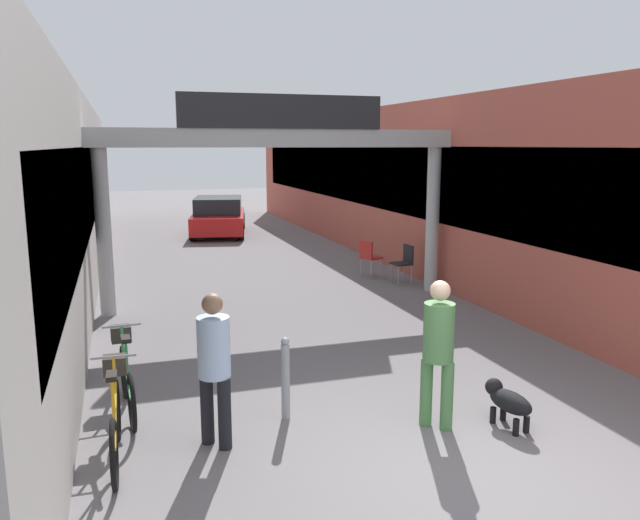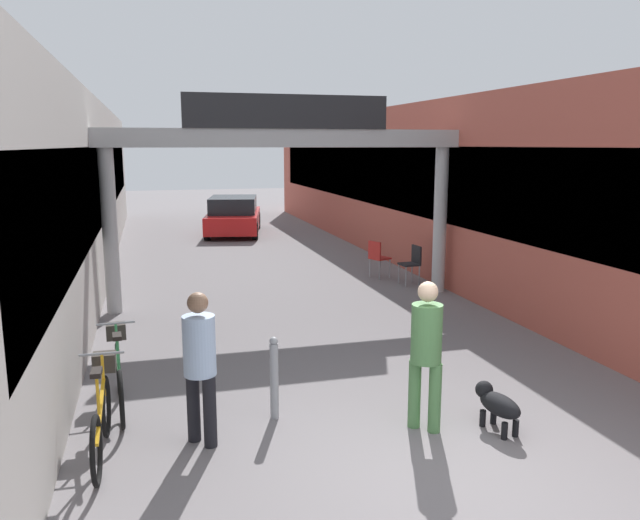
{
  "view_description": "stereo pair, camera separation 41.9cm",
  "coord_description": "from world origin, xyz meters",
  "px_view_note": "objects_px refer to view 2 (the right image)",
  "views": [
    {
      "loc": [
        -3.03,
        -4.94,
        3.14
      ],
      "look_at": [
        0.0,
        4.5,
        1.3
      ],
      "focal_mm": 35.0,
      "sensor_mm": 36.0,
      "label": 1
    },
    {
      "loc": [
        -2.63,
        -5.06,
        3.14
      ],
      "look_at": [
        0.0,
        4.5,
        1.3
      ],
      "focal_mm": 35.0,
      "sensor_mm": 36.0,
      "label": 2
    }
  ],
  "objects_px": {
    "cafe_chair_black_nearer": "(412,261)",
    "cafe_chair_red_farther": "(378,256)",
    "dog_on_leash": "(497,404)",
    "parked_car_red": "(234,216)",
    "pedestrian_companion": "(200,359)",
    "bicycle_orange_nearest": "(102,413)",
    "bicycle_green_second": "(119,372)",
    "bollard_post_metal": "(274,377)",
    "pedestrian_with_dog": "(426,346)"
  },
  "relations": [
    {
      "from": "pedestrian_companion",
      "to": "dog_on_leash",
      "type": "height_order",
      "value": "pedestrian_companion"
    },
    {
      "from": "bollard_post_metal",
      "to": "cafe_chair_red_farther",
      "type": "height_order",
      "value": "bollard_post_metal"
    },
    {
      "from": "pedestrian_with_dog",
      "to": "dog_on_leash",
      "type": "distance_m",
      "value": 1.04
    },
    {
      "from": "cafe_chair_red_farther",
      "to": "bicycle_green_second",
      "type": "bearing_deg",
      "value": -132.41
    },
    {
      "from": "pedestrian_with_dog",
      "to": "dog_on_leash",
      "type": "height_order",
      "value": "pedestrian_with_dog"
    },
    {
      "from": "pedestrian_with_dog",
      "to": "bollard_post_metal",
      "type": "bearing_deg",
      "value": 155.0
    },
    {
      "from": "cafe_chair_black_nearer",
      "to": "cafe_chair_red_farther",
      "type": "relative_size",
      "value": 1.0
    },
    {
      "from": "bicycle_orange_nearest",
      "to": "parked_car_red",
      "type": "xyz_separation_m",
      "value": [
        3.46,
        15.72,
        0.21
      ]
    },
    {
      "from": "dog_on_leash",
      "to": "cafe_chair_red_farther",
      "type": "height_order",
      "value": "cafe_chair_red_farther"
    },
    {
      "from": "cafe_chair_black_nearer",
      "to": "cafe_chair_red_farther",
      "type": "bearing_deg",
      "value": 120.9
    },
    {
      "from": "dog_on_leash",
      "to": "cafe_chair_red_farther",
      "type": "xyz_separation_m",
      "value": [
        1.56,
        7.93,
        0.24
      ]
    },
    {
      "from": "dog_on_leash",
      "to": "bollard_post_metal",
      "type": "relative_size",
      "value": 0.7
    },
    {
      "from": "pedestrian_with_dog",
      "to": "bollard_post_metal",
      "type": "relative_size",
      "value": 1.72
    },
    {
      "from": "dog_on_leash",
      "to": "cafe_chair_black_nearer",
      "type": "height_order",
      "value": "cafe_chair_black_nearer"
    },
    {
      "from": "pedestrian_companion",
      "to": "cafe_chair_red_farther",
      "type": "relative_size",
      "value": 1.86
    },
    {
      "from": "bicycle_green_second",
      "to": "cafe_chair_red_farther",
      "type": "relative_size",
      "value": 1.9
    },
    {
      "from": "pedestrian_with_dog",
      "to": "pedestrian_companion",
      "type": "xyz_separation_m",
      "value": [
        -2.42,
        0.31,
        -0.02
      ]
    },
    {
      "from": "cafe_chair_red_farther",
      "to": "parked_car_red",
      "type": "height_order",
      "value": "parked_car_red"
    },
    {
      "from": "bicycle_green_second",
      "to": "bollard_post_metal",
      "type": "height_order",
      "value": "bollard_post_metal"
    },
    {
      "from": "pedestrian_companion",
      "to": "parked_car_red",
      "type": "xyz_separation_m",
      "value": [
        2.45,
        15.79,
        -0.3
      ]
    },
    {
      "from": "pedestrian_companion",
      "to": "bollard_post_metal",
      "type": "height_order",
      "value": "pedestrian_companion"
    },
    {
      "from": "pedestrian_companion",
      "to": "cafe_chair_black_nearer",
      "type": "height_order",
      "value": "pedestrian_companion"
    },
    {
      "from": "pedestrian_companion",
      "to": "bicycle_green_second",
      "type": "relative_size",
      "value": 0.98
    },
    {
      "from": "dog_on_leash",
      "to": "bicycle_green_second",
      "type": "relative_size",
      "value": 0.41
    },
    {
      "from": "bollard_post_metal",
      "to": "pedestrian_with_dog",
      "type": "bearing_deg",
      "value": -25.0
    },
    {
      "from": "bicycle_orange_nearest",
      "to": "cafe_chair_black_nearer",
      "type": "height_order",
      "value": "bicycle_orange_nearest"
    },
    {
      "from": "pedestrian_companion",
      "to": "parked_car_red",
      "type": "bearing_deg",
      "value": 81.16
    },
    {
      "from": "bollard_post_metal",
      "to": "bicycle_green_second",
      "type": "bearing_deg",
      "value": 154.76
    },
    {
      "from": "pedestrian_with_dog",
      "to": "pedestrian_companion",
      "type": "bearing_deg",
      "value": 172.58
    },
    {
      "from": "dog_on_leash",
      "to": "cafe_chair_red_farther",
      "type": "bearing_deg",
      "value": 78.85
    },
    {
      "from": "pedestrian_with_dog",
      "to": "parked_car_red",
      "type": "distance_m",
      "value": 16.11
    },
    {
      "from": "bicycle_orange_nearest",
      "to": "cafe_chair_black_nearer",
      "type": "xyz_separation_m",
      "value": [
        6.27,
        6.47,
        0.1
      ]
    },
    {
      "from": "pedestrian_with_dog",
      "to": "bicycle_green_second",
      "type": "relative_size",
      "value": 1.0
    },
    {
      "from": "bicycle_green_second",
      "to": "cafe_chair_black_nearer",
      "type": "relative_size",
      "value": 1.9
    },
    {
      "from": "pedestrian_with_dog",
      "to": "bollard_post_metal",
      "type": "height_order",
      "value": "pedestrian_with_dog"
    },
    {
      "from": "bollard_post_metal",
      "to": "cafe_chair_red_farther",
      "type": "distance_m",
      "value": 8.0
    },
    {
      "from": "dog_on_leash",
      "to": "parked_car_red",
      "type": "relative_size",
      "value": 0.16
    },
    {
      "from": "bicycle_orange_nearest",
      "to": "cafe_chair_black_nearer",
      "type": "distance_m",
      "value": 9.01
    },
    {
      "from": "pedestrian_with_dog",
      "to": "bicycle_green_second",
      "type": "distance_m",
      "value": 3.68
    },
    {
      "from": "pedestrian_companion",
      "to": "cafe_chair_red_farther",
      "type": "xyz_separation_m",
      "value": [
        4.76,
        7.4,
        -0.4
      ]
    },
    {
      "from": "bicycle_orange_nearest",
      "to": "cafe_chair_black_nearer",
      "type": "bearing_deg",
      "value": 45.89
    },
    {
      "from": "dog_on_leash",
      "to": "cafe_chair_black_nearer",
      "type": "bearing_deg",
      "value": 73.59
    },
    {
      "from": "bicycle_green_second",
      "to": "cafe_chair_black_nearer",
      "type": "bearing_deg",
      "value": 40.76
    },
    {
      "from": "pedestrian_with_dog",
      "to": "bicycle_green_second",
      "type": "height_order",
      "value": "pedestrian_with_dog"
    },
    {
      "from": "pedestrian_companion",
      "to": "cafe_chair_black_nearer",
      "type": "xyz_separation_m",
      "value": [
        5.27,
        6.54,
        -0.4
      ]
    },
    {
      "from": "pedestrian_companion",
      "to": "bollard_post_metal",
      "type": "relative_size",
      "value": 1.68
    },
    {
      "from": "bicycle_orange_nearest",
      "to": "bicycle_green_second",
      "type": "height_order",
      "value": "same"
    },
    {
      "from": "parked_car_red",
      "to": "pedestrian_companion",
      "type": "bearing_deg",
      "value": -98.84
    },
    {
      "from": "cafe_chair_black_nearer",
      "to": "bicycle_green_second",
      "type": "bearing_deg",
      "value": -139.24
    },
    {
      "from": "dog_on_leash",
      "to": "parked_car_red",
      "type": "height_order",
      "value": "parked_car_red"
    }
  ]
}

